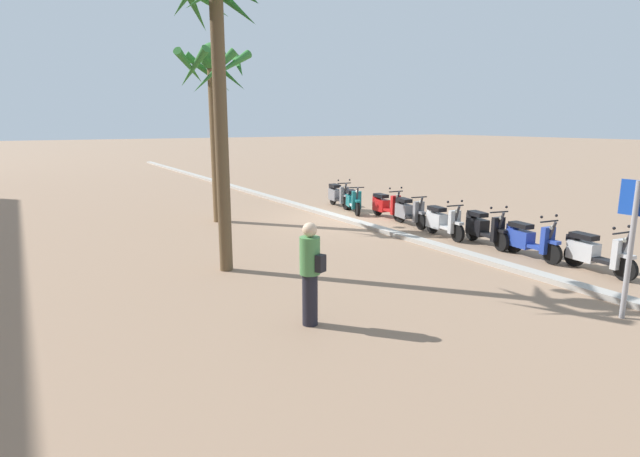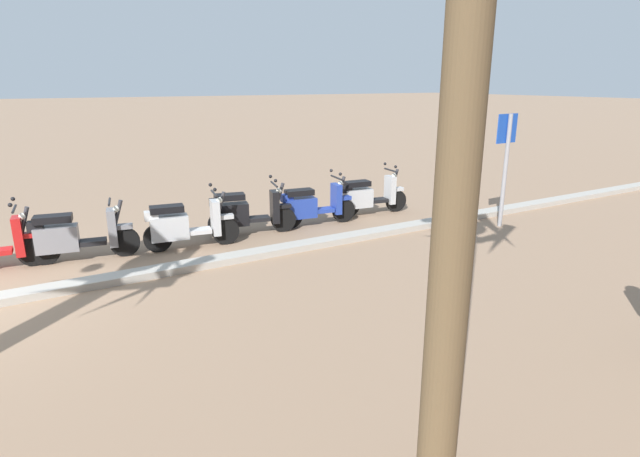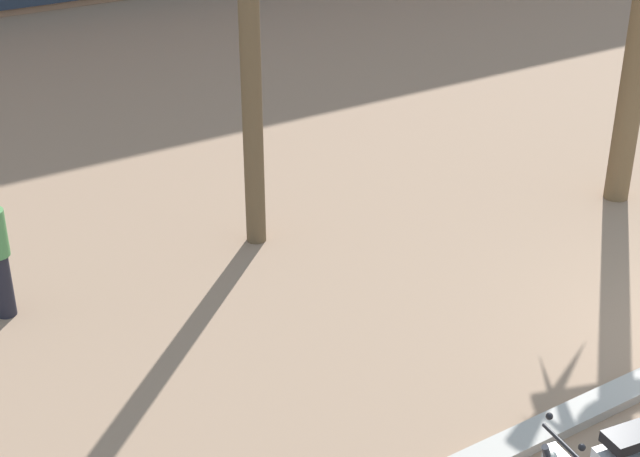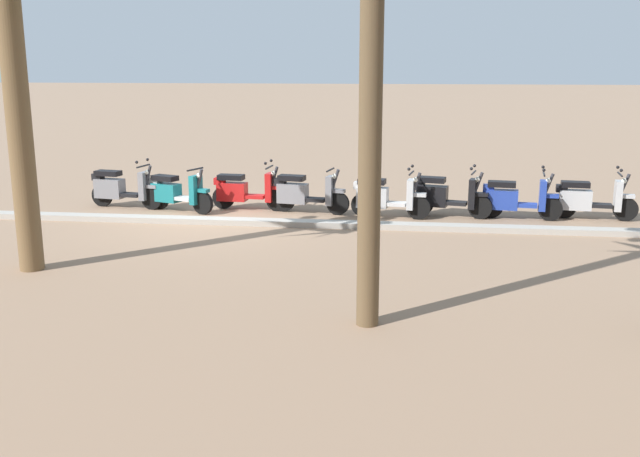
{
  "view_description": "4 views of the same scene",
  "coord_description": "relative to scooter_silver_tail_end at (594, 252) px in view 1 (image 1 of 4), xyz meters",
  "views": [
    {
      "loc": [
        -14.63,
        9.8,
        3.33
      ],
      "look_at": [
        -4.33,
        3.68,
        0.82
      ],
      "focal_mm": 28.33,
      "sensor_mm": 36.0,
      "label": 1
    },
    {
      "loc": [
        -1.47,
        8.31,
        3.05
      ],
      "look_at": [
        -4.4,
        3.23,
        1.34
      ],
      "focal_mm": 28.47,
      "sensor_mm": 36.0,
      "label": 2
    },
    {
      "loc": [
        -9.99,
        -5.39,
        6.75
      ],
      "look_at": [
        -4.03,
        3.92,
        1.09
      ],
      "focal_mm": 53.92,
      "sensor_mm": 36.0,
      "label": 3
    },
    {
      "loc": [
        -4.41,
        14.95,
        3.39
      ],
      "look_at": [
        -3.02,
        4.11,
        0.86
      ],
      "focal_mm": 40.54,
      "sensor_mm": 36.0,
      "label": 4
    }
  ],
  "objects": [
    {
      "name": "scooter_grey_lead_nearest",
      "position": [
        6.29,
        0.1,
        0.01
      ],
      "size": [
        1.81,
        0.65,
        1.04
      ],
      "color": "black",
      "rests_on": "ground"
    },
    {
      "name": "scooter_grey_far_back",
      "position": [
        10.71,
        0.04,
        0.01
      ],
      "size": [
        1.85,
        0.65,
        1.17
      ],
      "color": "black",
      "rests_on": "ground"
    },
    {
      "name": "curb_strip",
      "position": [
        8.27,
        1.48,
        -0.39
      ],
      "size": [
        60.0,
        0.36,
        0.12
      ],
      "primitive_type": "cube",
      "color": "#ADA89E",
      "rests_on": "ground"
    },
    {
      "name": "scooter_silver_mid_front",
      "position": [
        4.45,
        0.37,
        0.01
      ],
      "size": [
        1.77,
        0.62,
        1.17
      ],
      "color": "black",
      "rests_on": "ground"
    },
    {
      "name": "scooter_teal_last_in_row",
      "position": [
        9.28,
        0.28,
        -0.01
      ],
      "size": [
        1.71,
        0.86,
        1.04
      ],
      "color": "black",
      "rests_on": "ground"
    },
    {
      "name": "scooter_red_mid_centre",
      "position": [
        7.74,
        -0.08,
        -0.0
      ],
      "size": [
        1.83,
        0.56,
        1.17
      ],
      "color": "black",
      "rests_on": "ground"
    },
    {
      "name": "palm_tree_far_corner",
      "position": [
        10.11,
        5.25,
        3.91
      ],
      "size": [
        2.51,
        2.48,
        5.87
      ],
      "color": "brown",
      "rests_on": "ground"
    },
    {
      "name": "ground_plane",
      "position": [
        8.27,
        1.22,
        -0.45
      ],
      "size": [
        200.0,
        200.0,
        0.0
      ],
      "primitive_type": "plane",
      "color": "#93755B"
    },
    {
      "name": "pedestrian_window_shopping",
      "position": [
        0.59,
        7.08,
        0.49
      ],
      "size": [
        0.46,
        0.35,
        1.75
      ],
      "color": "black",
      "rests_on": "ground"
    },
    {
      "name": "scooter_silver_tail_end",
      "position": [
        0.0,
        0.0,
        0.0
      ],
      "size": [
        1.79,
        0.58,
        1.17
      ],
      "color": "black",
      "rests_on": "ground"
    },
    {
      "name": "scooter_black_second_in_line",
      "position": [
        3.13,
        0.09,
        0.02
      ],
      "size": [
        1.8,
        0.7,
        1.17
      ],
      "color": "black",
      "rests_on": "ground"
    },
    {
      "name": "palm_tree_mid_walkway",
      "position": [
        4.39,
        7.13,
        4.6
      ],
      "size": [
        2.05,
        2.0,
        6.55
      ],
      "color": "brown",
      "rests_on": "ground"
    },
    {
      "name": "scooter_blue_mid_rear",
      "position": [
        1.6,
        0.16,
        -0.0
      ],
      "size": [
        1.77,
        0.59,
        1.17
      ],
      "color": "black",
      "rests_on": "ground"
    },
    {
      "name": "crossing_sign",
      "position": [
        -1.92,
        2.25,
        1.05
      ],
      "size": [
        0.6,
        0.13,
        2.4
      ],
      "color": "#939399",
      "rests_on": "ground"
    }
  ]
}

